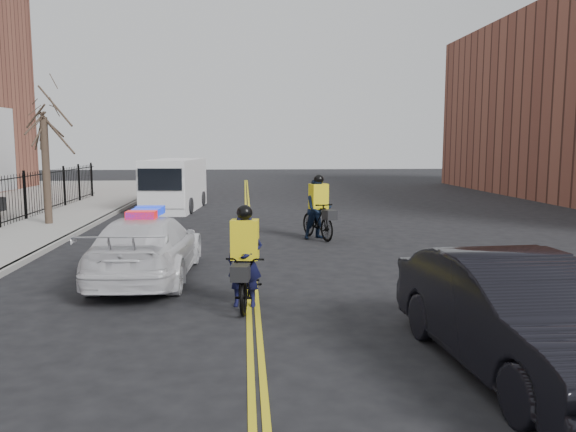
% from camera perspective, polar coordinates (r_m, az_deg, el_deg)
% --- Properties ---
extents(ground, '(120.00, 120.00, 0.00)m').
position_cam_1_polar(ground, '(12.25, -3.67, -7.56)').
color(ground, black).
rests_on(ground, ground).
extents(center_line_left, '(0.10, 60.00, 0.01)m').
position_cam_1_polar(center_line_left, '(20.08, -4.22, -1.71)').
color(center_line_left, gold).
rests_on(center_line_left, ground).
extents(center_line_right, '(0.10, 60.00, 0.01)m').
position_cam_1_polar(center_line_right, '(20.09, -3.77, -1.70)').
color(center_line_right, gold).
rests_on(center_line_right, ground).
extents(sidewalk, '(3.00, 60.00, 0.15)m').
position_cam_1_polar(sidewalk, '(21.38, -24.54, -1.62)').
color(sidewalk, '#989590').
rests_on(sidewalk, ground).
extents(curb, '(0.20, 60.00, 0.15)m').
position_cam_1_polar(curb, '(20.91, -20.68, -1.61)').
color(curb, '#989590').
rests_on(curb, ground).
extents(street_tree, '(3.20, 3.20, 4.80)m').
position_cam_1_polar(street_tree, '(23.08, -23.53, 7.67)').
color(street_tree, '#3C2E23').
rests_on(street_tree, sidewalk).
extents(police_cruiser, '(2.26, 5.22, 1.66)m').
position_cam_1_polar(police_cruiser, '(13.49, -14.12, -3.10)').
color(police_cruiser, white).
rests_on(police_cruiser, ground).
extents(dark_sedan, '(2.06, 5.04, 1.63)m').
position_cam_1_polar(dark_sedan, '(8.37, 22.25, -9.37)').
color(dark_sedan, black).
rests_on(dark_sedan, ground).
extents(cargo_van, '(2.65, 5.98, 2.43)m').
position_cam_1_polar(cargo_van, '(27.56, -11.49, 3.08)').
color(cargo_van, white).
rests_on(cargo_van, ground).
extents(cyclist_near, '(0.95, 2.10, 1.99)m').
position_cam_1_polar(cyclist_near, '(10.95, -4.39, -5.62)').
color(cyclist_near, black).
rests_on(cyclist_near, ground).
extents(cyclist_far, '(1.30, 2.21, 2.16)m').
position_cam_1_polar(cyclist_far, '(18.65, 3.13, 0.24)').
color(cyclist_far, black).
rests_on(cyclist_far, ground).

